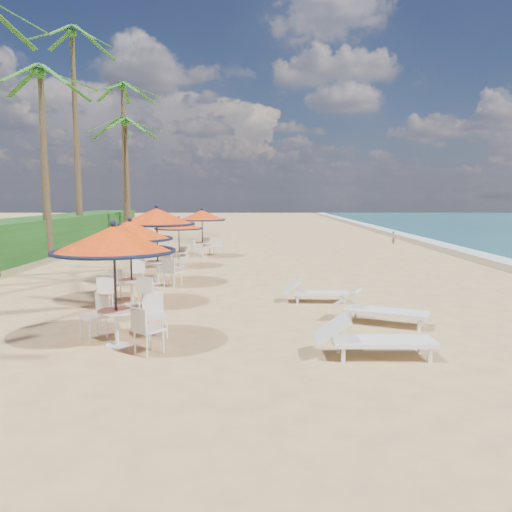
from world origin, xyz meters
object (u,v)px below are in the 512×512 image
at_px(station_1, 129,241).
at_px(lounger_near, 371,338).
at_px(lounger_mid, 376,308).
at_px(lounger_far, 313,291).
at_px(station_2, 157,226).
at_px(station_3, 178,230).
at_px(station_0, 117,255).
at_px(station_4, 203,221).

relative_size(station_1, lounger_near, 1.09).
relative_size(lounger_mid, lounger_far, 1.24).
bearing_deg(lounger_near, station_2, 124.91).
bearing_deg(station_3, lounger_far, -55.54).
bearing_deg(lounger_far, lounger_mid, -62.15).
distance_m(lounger_near, lounger_mid, 2.54).
distance_m(station_0, lounger_mid, 5.89).
relative_size(station_2, station_3, 1.27).
bearing_deg(station_4, station_3, -99.95).
relative_size(station_0, station_4, 1.04).
bearing_deg(station_2, station_3, 89.21).
distance_m(station_3, lounger_mid, 11.21).
bearing_deg(station_3, lounger_near, -65.74).
distance_m(lounger_mid, lounger_far, 2.63).
height_order(station_4, lounger_far, station_4).
bearing_deg(lounger_far, station_0, -135.27).
xyz_separation_m(station_0, lounger_mid, (5.45, 1.71, -1.44)).
relative_size(station_2, lounger_near, 1.24).
xyz_separation_m(station_4, lounger_mid, (5.38, -12.97, -1.37)).
xyz_separation_m(station_1, station_2, (0.10, 3.24, 0.21)).
height_order(station_0, lounger_mid, station_0).
bearing_deg(station_1, station_0, -78.92).
relative_size(station_0, lounger_near, 1.14).
height_order(station_0, station_1, station_0).
bearing_deg(station_4, station_0, -90.24).
xyz_separation_m(lounger_near, lounger_mid, (0.68, 2.45, -0.00)).
relative_size(station_1, station_2, 0.88).
distance_m(station_0, station_2, 6.98).
height_order(station_2, lounger_near, station_2).
height_order(station_3, lounger_near, station_3).
distance_m(station_4, lounger_mid, 14.11).
xyz_separation_m(station_3, station_4, (0.63, 3.59, 0.19)).
relative_size(station_2, lounger_mid, 1.19).
relative_size(station_3, lounger_mid, 0.94).
distance_m(station_2, lounger_far, 5.91).
bearing_deg(station_0, lounger_near, -8.77).
height_order(station_4, lounger_near, station_4).
distance_m(station_0, station_3, 11.11).
relative_size(station_1, station_4, 1.00).
bearing_deg(lounger_far, lounger_near, -82.90).
distance_m(station_1, station_2, 3.25).
distance_m(station_0, lounger_near, 5.03).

